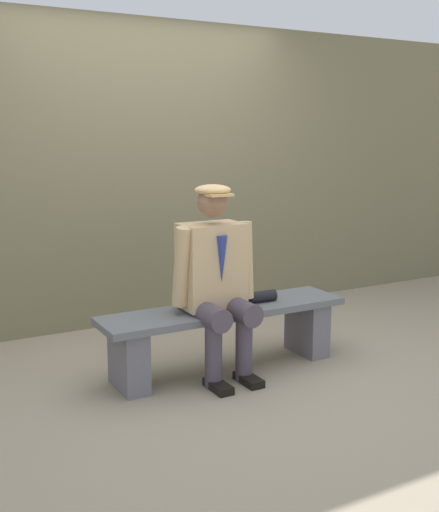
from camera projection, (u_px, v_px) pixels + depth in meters
name	position (u px, v px, depth m)	size (l,w,h in m)	color
ground_plane	(225.00, 369.00, 4.32)	(30.00, 30.00, 0.00)	gray
bench	(225.00, 328.00, 4.26)	(1.71, 0.41, 0.44)	slate
seated_man	(215.00, 275.00, 4.09)	(0.57, 0.54, 1.26)	tan
rolled_magazine	(262.00, 296.00, 4.35)	(0.08, 0.08, 0.20)	black
stadium_wall	(139.00, 174.00, 5.32)	(12.00, 0.24, 2.49)	#70694D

